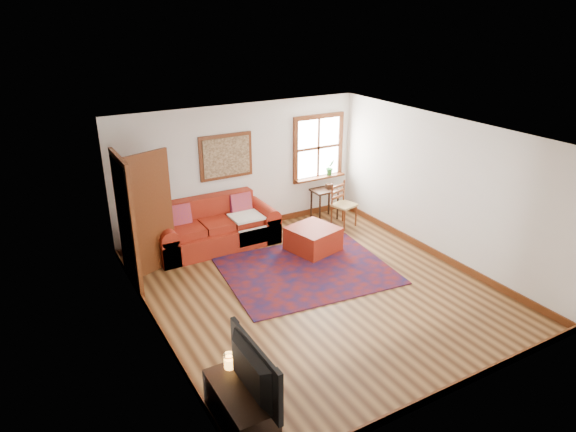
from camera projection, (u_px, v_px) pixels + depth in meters
ground at (317, 289)px, 8.10m from camera, size 5.50×5.50×0.00m
room_envelope at (318, 191)px, 7.49m from camera, size 5.04×5.54×2.52m
window at (320, 154)px, 10.59m from camera, size 1.18×0.20×1.38m
doorway at (140, 216)px, 8.12m from camera, size 0.89×1.08×2.14m
framed_artwork at (226, 157)px, 9.56m from camera, size 1.05×0.07×0.85m
persian_rug at (307, 270)px, 8.67m from camera, size 2.92×2.43×0.02m
red_leather_sofa at (215, 231)px, 9.49m from camera, size 2.27×0.94×0.89m
red_ottoman at (313, 239)px, 9.32m from camera, size 0.94×0.94×0.45m
side_table at (325, 195)px, 10.61m from camera, size 0.54×0.41×0.65m
ladder_back_chair at (342, 203)px, 10.30m from camera, size 0.51×0.49×0.90m
media_cabinet at (241, 411)px, 5.30m from camera, size 0.44×0.98×0.54m
television at (246, 372)px, 5.00m from camera, size 0.14×1.05×0.60m
candle_hurricane at (229, 362)px, 5.49m from camera, size 0.12×0.12×0.18m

